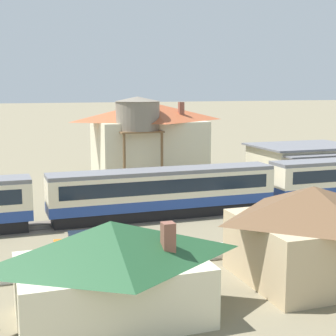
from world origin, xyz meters
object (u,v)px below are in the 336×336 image
(passenger_train, at_px, (167,190))
(water_tower, at_px, (138,115))
(station_house_terracotta_roof, at_px, (149,140))
(cottage_dark_green_roof, at_px, (111,268))
(station_building, at_px, (303,163))
(yard_tree_0, at_px, (117,134))
(parked_car_orange, at_px, (87,244))
(parked_car_white, at_px, (318,225))
(cottage_brown_roof_2, at_px, (312,231))

(passenger_train, relative_size, water_tower, 6.15)
(station_house_terracotta_roof, relative_size, cottage_dark_green_roof, 1.40)
(station_building, distance_m, yard_tree_0, 21.77)
(water_tower, bearing_deg, parked_car_orange, -114.12)
(cottage_dark_green_roof, xyz_separation_m, yard_tree_0, (9.39, 37.70, 2.54))
(parked_car_white, height_order, parked_car_orange, parked_car_white)
(station_house_terracotta_roof, xyz_separation_m, water_tower, (-2.11, -3.00, 3.03))
(station_house_terracotta_roof, relative_size, cottage_brown_roof_2, 1.58)
(station_house_terracotta_roof, distance_m, water_tower, 4.76)
(station_house_terracotta_roof, xyz_separation_m, cottage_dark_green_roof, (-11.90, -33.19, -2.16))
(station_building, height_order, station_house_terracotta_roof, station_house_terracotta_roof)
(station_house_terracotta_roof, bearing_deg, station_building, -20.30)
(cottage_dark_green_roof, bearing_deg, cottage_brown_roof_2, 6.15)
(cottage_brown_roof_2, distance_m, parked_car_white, 9.38)
(water_tower, bearing_deg, cottage_dark_green_roof, -107.96)
(cottage_brown_roof_2, bearing_deg, yard_tree_0, 93.23)
(passenger_train, distance_m, cottage_dark_green_roof, 18.81)
(station_building, distance_m, cottage_brown_roof_2, 30.88)
(passenger_train, bearing_deg, parked_car_white, -44.07)
(passenger_train, bearing_deg, station_building, 27.53)
(passenger_train, relative_size, parked_car_white, 13.60)
(station_building, xyz_separation_m, yard_tree_0, (-18.83, 10.55, 2.87))
(station_house_terracotta_roof, bearing_deg, parked_car_orange, -115.64)
(passenger_train, xyz_separation_m, station_building, (19.81, 10.33, -0.13))
(parked_car_orange, bearing_deg, cottage_brown_roof_2, -31.73)
(station_building, relative_size, yard_tree_0, 1.56)
(cottage_brown_roof_2, height_order, parked_car_white, cottage_brown_roof_2)
(cottage_brown_roof_2, bearing_deg, parked_car_white, 52.25)
(station_building, bearing_deg, cottage_dark_green_roof, -136.10)
(water_tower, relative_size, cottage_dark_green_roof, 1.05)
(parked_car_white, distance_m, parked_car_orange, 16.55)
(cottage_brown_roof_2, height_order, parked_car_orange, cottage_brown_roof_2)
(station_building, relative_size, water_tower, 1.19)
(passenger_train, height_order, parked_car_white, passenger_train)
(cottage_dark_green_roof, distance_m, parked_car_white, 19.11)
(yard_tree_0, bearing_deg, passenger_train, -92.68)
(station_house_terracotta_roof, height_order, cottage_brown_roof_2, station_house_terracotta_roof)
(parked_car_white, bearing_deg, cottage_dark_green_roof, -147.61)
(parked_car_orange, xyz_separation_m, yard_tree_0, (8.85, 28.18, 4.28))
(passenger_train, xyz_separation_m, station_house_terracotta_roof, (3.49, 16.36, 2.35))
(station_house_terracotta_roof, bearing_deg, cottage_dark_green_roof, -109.72)
(cottage_brown_roof_2, xyz_separation_m, parked_car_white, (5.60, 7.23, -2.04))
(passenger_train, distance_m, yard_tree_0, 21.07)
(station_building, bearing_deg, parked_car_orange, -147.50)
(station_house_terracotta_roof, height_order, yard_tree_0, station_house_terracotta_roof)
(cottage_brown_roof_2, xyz_separation_m, yard_tree_0, (-2.06, 36.47, 2.23))
(water_tower, distance_m, parked_car_white, 23.92)
(water_tower, height_order, cottage_dark_green_roof, water_tower)
(station_building, xyz_separation_m, station_house_terracotta_roof, (-16.32, 6.04, 2.49))
(water_tower, relative_size, parked_car_orange, 2.22)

